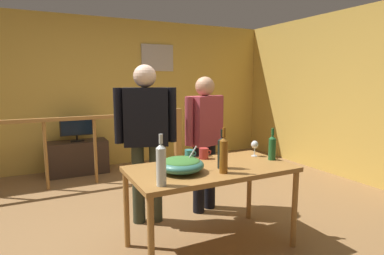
{
  "coord_description": "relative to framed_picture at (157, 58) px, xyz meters",
  "views": [
    {
      "loc": [
        -1.05,
        -2.9,
        1.5
      ],
      "look_at": [
        0.28,
        -0.22,
        1.04
      ],
      "focal_mm": 29.55,
      "sensor_mm": 36.0,
      "label": 1
    }
  ],
  "objects": [
    {
      "name": "ground_plane",
      "position": [
        -0.97,
        -2.58,
        -1.88
      ],
      "size": [
        8.24,
        8.24,
        0.0
      ],
      "primitive_type": "plane",
      "color": "olive"
    },
    {
      "name": "back_wall",
      "position": [
        -0.97,
        0.06,
        -0.62
      ],
      "size": [
        6.34,
        0.1,
        2.52
      ],
      "primitive_type": "cube",
      "color": "gold",
      "rests_on": "ground_plane"
    },
    {
      "name": "side_wall_right",
      "position": [
        2.19,
        -1.79,
        -0.62
      ],
      "size": [
        0.1,
        3.96,
        2.52
      ],
      "primitive_type": "cube",
      "color": "gold",
      "rests_on": "ground_plane"
    },
    {
      "name": "framed_picture",
      "position": [
        0.0,
        0.0,
        0.0
      ],
      "size": [
        0.6,
        0.03,
        0.47
      ],
      "primitive_type": "cube",
      "color": "#B2ABAA"
    },
    {
      "name": "stair_railing",
      "position": [
        -1.4,
        -0.89,
        -1.21
      ],
      "size": [
        3.98,
        0.1,
        1.03
      ],
      "color": "#9E6B33",
      "rests_on": "ground_plane"
    },
    {
      "name": "tv_console",
      "position": [
        -1.47,
        -0.29,
        -1.61
      ],
      "size": [
        0.9,
        0.4,
        0.52
      ],
      "primitive_type": "cube",
      "color": "#38281E",
      "rests_on": "ground_plane"
    },
    {
      "name": "flat_screen_tv",
      "position": [
        -1.47,
        -0.32,
        -1.11
      ],
      "size": [
        0.49,
        0.12,
        0.4
      ],
      "color": "black",
      "rests_on": "tv_console"
    },
    {
      "name": "serving_table",
      "position": [
        -0.69,
        -3.17,
        -1.21
      ],
      "size": [
        1.42,
        0.74,
        0.74
      ],
      "color": "#9E6B33",
      "rests_on": "ground_plane"
    },
    {
      "name": "salad_bowl",
      "position": [
        -0.99,
        -3.2,
        -1.07
      ],
      "size": [
        0.38,
        0.38,
        0.21
      ],
      "color": "#337060",
      "rests_on": "serving_table"
    },
    {
      "name": "wine_glass",
      "position": [
        -0.12,
        -3.03,
        -1.03
      ],
      "size": [
        0.07,
        0.07,
        0.16
      ],
      "color": "silver",
      "rests_on": "serving_table"
    },
    {
      "name": "wine_bottle_green",
      "position": [
        -0.06,
        -3.22,
        -1.01
      ],
      "size": [
        0.07,
        0.07,
        0.3
      ],
      "color": "#1E5628",
      "rests_on": "serving_table"
    },
    {
      "name": "wine_bottle_amber",
      "position": [
        -0.69,
        -3.38,
        -0.98
      ],
      "size": [
        0.07,
        0.07,
        0.37
      ],
      "color": "brown",
      "rests_on": "serving_table"
    },
    {
      "name": "wine_bottle_clear",
      "position": [
        -1.26,
        -3.44,
        -0.98
      ],
      "size": [
        0.07,
        0.07,
        0.37
      ],
      "color": "silver",
      "rests_on": "serving_table"
    },
    {
      "name": "wine_bottle_dark",
      "position": [
        -0.63,
        -3.25,
        -0.99
      ],
      "size": [
        0.08,
        0.08,
        0.34
      ],
      "color": "black",
      "rests_on": "serving_table"
    },
    {
      "name": "mug_red",
      "position": [
        -0.61,
        -2.9,
        -1.08
      ],
      "size": [
        0.13,
        0.09,
        0.1
      ],
      "color": "#B7332D",
      "rests_on": "serving_table"
    },
    {
      "name": "mug_teal",
      "position": [
        -0.76,
        -2.87,
        -1.09
      ],
      "size": [
        0.12,
        0.08,
        0.1
      ],
      "color": "teal",
      "rests_on": "serving_table"
    },
    {
      "name": "person_standing_left",
      "position": [
        -1.03,
        -2.43,
        -0.9
      ],
      "size": [
        0.6,
        0.34,
        1.64
      ],
      "rotation": [
        0.0,
        0.0,
        2.84
      ],
      "color": "#2D3323",
      "rests_on": "ground_plane"
    },
    {
      "name": "person_standing_right",
      "position": [
        -0.35,
        -2.43,
        -0.99
      ],
      "size": [
        0.54,
        0.32,
        1.52
      ],
      "rotation": [
        0.0,
        0.0,
        3.44
      ],
      "color": "black",
      "rests_on": "ground_plane"
    }
  ]
}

